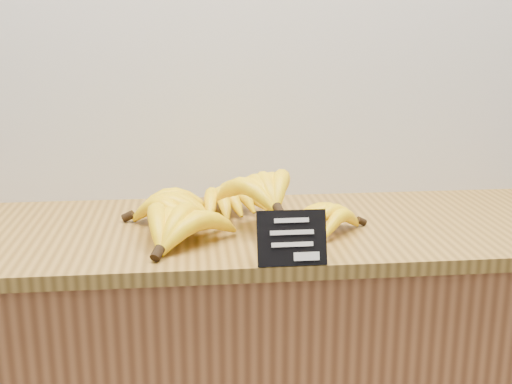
% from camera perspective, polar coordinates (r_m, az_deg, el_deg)
% --- Properties ---
extents(counter_top, '(1.58, 0.54, 0.03)m').
position_cam_1_polar(counter_top, '(1.47, -0.20, -3.46)').
color(counter_top, olive).
rests_on(counter_top, counter).
extents(chalkboard_sign, '(0.13, 0.04, 0.10)m').
position_cam_1_polar(chalkboard_sign, '(1.22, 3.21, -4.11)').
color(chalkboard_sign, black).
rests_on(chalkboard_sign, counter_top).
extents(banana_pile, '(0.57, 0.42, 0.13)m').
position_cam_1_polar(banana_pile, '(1.44, -3.23, -1.39)').
color(banana_pile, yellow).
rests_on(banana_pile, counter_top).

